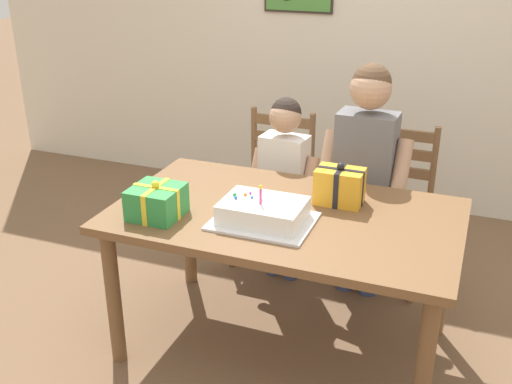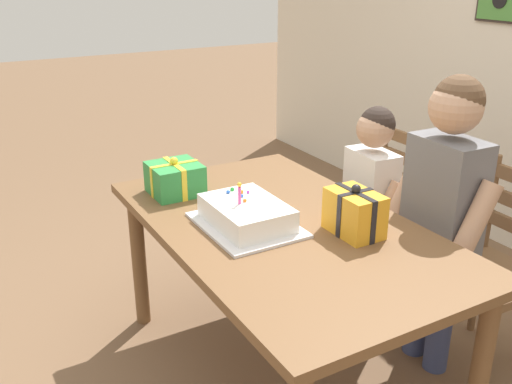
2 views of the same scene
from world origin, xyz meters
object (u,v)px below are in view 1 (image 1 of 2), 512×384
(gift_box_red_large, at_px, (340,186))
(chair_right, at_px, (392,205))
(chair_left, at_px, (274,188))
(child_younger, at_px, (284,173))
(child_older, at_px, (365,161))
(gift_box_beside_cake, at_px, (157,202))
(birthday_cake, at_px, (263,213))
(dining_table, at_px, (285,230))

(gift_box_red_large, xyz_separation_m, chair_right, (0.16, 0.67, -0.36))
(chair_left, xyz_separation_m, child_younger, (0.14, -0.22, 0.20))
(chair_right, height_order, child_younger, child_younger)
(child_older, bearing_deg, chair_right, 59.45)
(gift_box_beside_cake, height_order, child_younger, child_younger)
(birthday_cake, bearing_deg, gift_box_red_large, 51.67)
(child_older, bearing_deg, child_younger, 179.94)
(chair_right, height_order, child_older, child_older)
(gift_box_red_large, height_order, chair_right, gift_box_red_large)
(gift_box_red_large, height_order, child_younger, child_younger)
(chair_left, relative_size, chair_right, 1.00)
(dining_table, height_order, child_older, child_older)
(birthday_cake, bearing_deg, chair_right, 67.16)
(chair_right, relative_size, child_older, 0.70)
(gift_box_red_large, xyz_separation_m, child_older, (0.03, 0.45, -0.02))
(gift_box_beside_cake, relative_size, child_older, 0.17)
(dining_table, bearing_deg, gift_box_red_large, 43.44)
(birthday_cake, distance_m, chair_right, 1.13)
(gift_box_beside_cake, height_order, chair_left, chair_left)
(gift_box_beside_cake, relative_size, chair_left, 0.24)
(chair_right, bearing_deg, child_older, -120.55)
(dining_table, xyz_separation_m, gift_box_beside_cake, (-0.53, -0.25, 0.16))
(gift_box_beside_cake, bearing_deg, chair_left, 81.49)
(gift_box_beside_cake, distance_m, child_older, 1.16)
(child_older, height_order, child_younger, child_older)
(gift_box_red_large, bearing_deg, child_younger, 133.40)
(gift_box_beside_cake, height_order, chair_right, chair_right)
(dining_table, height_order, chair_left, chair_left)
(dining_table, bearing_deg, chair_right, 67.17)
(chair_left, distance_m, chair_right, 0.72)
(birthday_cake, bearing_deg, child_younger, 101.97)
(dining_table, xyz_separation_m, child_older, (0.23, 0.64, 0.15))
(gift_box_red_large, distance_m, child_younger, 0.64)
(chair_left, bearing_deg, chair_right, -0.00)
(dining_table, height_order, gift_box_beside_cake, gift_box_beside_cake)
(dining_table, distance_m, child_younger, 0.68)
(gift_box_beside_cake, xyz_separation_m, child_older, (0.76, 0.88, -0.01))
(gift_box_red_large, relative_size, chair_left, 0.25)
(chair_left, distance_m, child_younger, 0.33)
(dining_table, relative_size, gift_box_red_large, 7.00)
(dining_table, relative_size, chair_right, 1.72)
(dining_table, bearing_deg, child_younger, 109.20)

